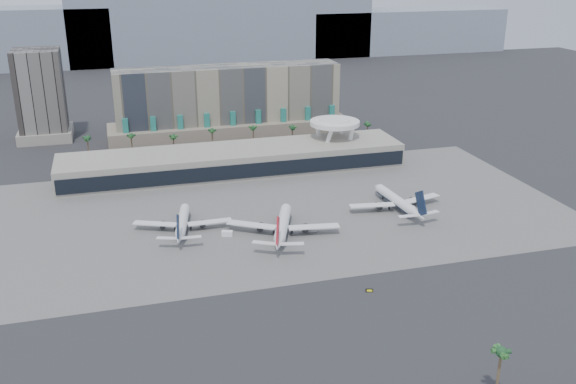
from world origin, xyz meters
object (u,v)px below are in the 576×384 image
object	(u,v)px
airliner_right	(398,201)
airliner_centre	(283,225)
taxiway_sign	(369,290)
service_vehicle_b	(312,229)
service_vehicle_a	(227,233)
airliner_left	(182,222)

from	to	relation	value
airliner_right	airliner_centre	bearing A→B (deg)	-171.65
airliner_right	taxiway_sign	bearing A→B (deg)	-125.60
service_vehicle_b	airliner_right	bearing A→B (deg)	23.56
service_vehicle_a	taxiway_sign	size ratio (longest dim) A/B	1.74
airliner_right	service_vehicle_b	bearing A→B (deg)	-167.99
airliner_centre	airliner_right	distance (m)	55.41
airliner_left	airliner_right	distance (m)	91.27
taxiway_sign	service_vehicle_b	bearing A→B (deg)	108.70
service_vehicle_a	taxiway_sign	xyz separation A→B (m)	(36.32, -55.70, -0.49)
airliner_left	service_vehicle_a	distance (m)	19.06
service_vehicle_b	service_vehicle_a	bearing A→B (deg)	179.68
airliner_centre	taxiway_sign	size ratio (longest dim) A/B	18.19
airliner_left	taxiway_sign	size ratio (longest dim) A/B	16.62
service_vehicle_a	service_vehicle_b	distance (m)	33.60
airliner_right	airliner_left	bearing A→B (deg)	174.36
service_vehicle_a	airliner_centre	bearing A→B (deg)	5.68
airliner_left	taxiway_sign	xyz separation A→B (m)	(52.32, -65.76, -2.99)
service_vehicle_b	taxiway_sign	distance (m)	51.14
airliner_left	taxiway_sign	distance (m)	84.09
service_vehicle_b	taxiway_sign	world-z (taller)	service_vehicle_b
airliner_centre	airliner_right	bearing A→B (deg)	32.52
airliner_right	service_vehicle_a	xyz separation A→B (m)	(-75.23, -7.30, -2.81)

